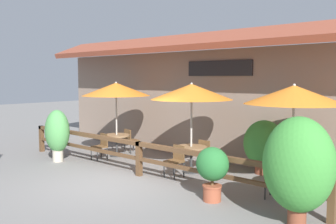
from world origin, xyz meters
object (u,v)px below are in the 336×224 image
Objects in this scene: dining_table_far at (292,167)px; potted_plant_corner_fern at (212,168)px; patio_umbrella_middle at (192,92)px; potted_plant_tall_tropical at (264,145)px; chair_near_streetside at (101,145)px; dining_table_middle at (191,152)px; patio_umbrella_far at (294,95)px; dining_table_near at (117,139)px; chair_middle_streetside at (176,159)px; potted_plant_small_flowering at (57,133)px; chair_far_wallside at (304,167)px; patio_umbrella_near at (116,89)px; chair_near_wallside at (130,139)px; potted_plant_broad_leaf at (298,165)px; chair_middle_wallside at (206,152)px; chair_far_streetside at (277,177)px.

dining_table_far is 2.09m from potted_plant_corner_fern.
patio_umbrella_middle reaches higher than potted_plant_tall_tropical.
chair_near_streetside is 3.32m from dining_table_middle.
potted_plant_tall_tropical reaches higher than chair_near_streetside.
patio_umbrella_middle is (3.25, 0.68, 1.82)m from chair_near_streetside.
patio_umbrella_far is 2.87× the size of dining_table_far.
chair_near_streetside reaches higher than dining_table_near.
chair_middle_streetside is 2.17m from potted_plant_corner_fern.
patio_umbrella_middle is at bearing 23.76° from potted_plant_small_flowering.
potted_plant_tall_tropical is at bearing -21.59° from chair_far_wallside.
dining_table_far is at bearing 0.93° from patio_umbrella_near.
dining_table_near is 0.73m from chair_near_wallside.
potted_plant_small_flowering is at bearing -164.60° from dining_table_far.
dining_table_middle is 0.44× the size of potted_plant_broad_leaf.
potted_plant_small_flowering is (-4.06, -1.79, -1.36)m from patio_umbrella_middle.
chair_near_wallside is 6.31m from chair_far_wallside.
patio_umbrella_far reaches higher than chair_far_wallside.
patio_umbrella_middle is 3.56m from chair_far_wallside.
chair_near_streetside is at bearing -177.51° from chair_middle_streetside.
chair_near_wallside is at bearing 74.56° from potted_plant_small_flowering.
chair_near_streetside is 0.96× the size of dining_table_middle.
potted_plant_tall_tropical is at bearing 36.78° from dining_table_middle.
chair_near_streetside is at bearing -87.24° from dining_table_near.
chair_near_streetside is at bearing 53.87° from potted_plant_small_flowering.
patio_umbrella_near is 2.87× the size of dining_table_middle.
patio_umbrella_near is 2.87× the size of dining_table_near.
patio_umbrella_near and patio_umbrella_middle have the same top height.
potted_plant_broad_leaf is (0.92, -2.61, 0.65)m from chair_far_wallside.
dining_table_near is 0.53× the size of potted_plant_small_flowering.
chair_far_wallside is (6.23, 0.78, -1.82)m from patio_umbrella_near.
potted_plant_small_flowering reaches higher than potted_plant_corner_fern.
potted_plant_small_flowering is at bearing -113.08° from dining_table_near.
chair_middle_streetside is at bearing 165.17° from chair_near_wallside.
chair_middle_wallside is 3.09m from chair_far_streetside.
dining_table_near is at bearing 165.48° from chair_far_streetside.
chair_middle_wallside is at bearing 169.20° from dining_table_far.
chair_near_streetside and chair_middle_streetside have the same top height.
dining_table_near is 1.04× the size of chair_middle_streetside.
potted_plant_broad_leaf is at bearing -64.02° from dining_table_far.
chair_near_streetside is 0.33× the size of patio_umbrella_far.
chair_middle_streetside is at bearing 152.27° from potted_plant_corner_fern.
potted_plant_tall_tropical reaches higher than chair_middle_wallside.
chair_near_streetside and chair_near_wallside have the same top height.
patio_umbrella_middle is 1.69× the size of potted_plant_tall_tropical.
chair_middle_streetside and chair_middle_wallside have the same top height.
patio_umbrella_middle reaches higher than chair_near_streetside.
dining_table_far is 7.25m from potted_plant_small_flowering.
potted_plant_corner_fern is at bearing -18.32° from dining_table_near.
patio_umbrella_middle is at bearing -177.37° from dining_table_far.
patio_umbrella_middle is 2.99× the size of chair_middle_wallside.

